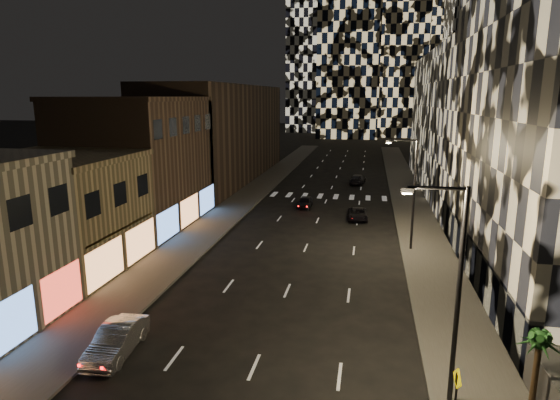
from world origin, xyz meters
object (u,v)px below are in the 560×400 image
at_px(car_silver_parked, 117,340).
at_px(car_dark_oncoming, 358,179).
at_px(car_dark_midlane, 305,202).
at_px(streetlight_near, 453,281).
at_px(ped_sign, 456,389).
at_px(streetlight_far, 411,187).
at_px(car_dark_rightlane, 358,214).
at_px(palm_tree, 539,347).

distance_m(car_silver_parked, car_dark_oncoming, 49.58).
bearing_deg(car_dark_midlane, car_dark_oncoming, 70.83).
height_order(streetlight_near, ped_sign, streetlight_near).
height_order(streetlight_far, car_dark_midlane, streetlight_far).
xyz_separation_m(streetlight_near, car_dark_midlane, (-10.40, 33.36, -4.72)).
bearing_deg(car_silver_parked, streetlight_near, -6.90).
xyz_separation_m(streetlight_near, ped_sign, (0.09, -1.86, -3.48)).
bearing_deg(car_dark_rightlane, streetlight_near, -84.71).
xyz_separation_m(streetlight_far, palm_tree, (3.15, -20.64, -2.14)).
height_order(streetlight_far, car_silver_parked, streetlight_far).
distance_m(streetlight_far, car_dark_midlane, 17.58).
bearing_deg(car_dark_oncoming, ped_sign, 101.49).
relative_size(streetlight_near, car_dark_oncoming, 1.88).
relative_size(car_silver_parked, palm_tree, 1.22).
relative_size(streetlight_near, car_dark_midlane, 2.41).
relative_size(car_dark_oncoming, palm_tree, 1.29).
xyz_separation_m(streetlight_near, streetlight_far, (0.00, 20.00, 0.00)).
distance_m(car_dark_oncoming, car_dark_rightlane, 20.26).
height_order(streetlight_far, car_dark_oncoming, streetlight_far).
distance_m(car_silver_parked, car_dark_rightlane, 30.27).
bearing_deg(car_silver_parked, palm_tree, -8.35).
xyz_separation_m(car_silver_parked, palm_tree, (18.39, -1.46, 2.47)).
xyz_separation_m(car_dark_oncoming, car_dark_rightlane, (0.56, -20.26, -0.11)).
distance_m(car_dark_oncoming, palm_tree, 50.66).
height_order(car_silver_parked, car_dark_midlane, car_silver_parked).
bearing_deg(palm_tree, streetlight_far, 98.67).
relative_size(streetlight_far, car_dark_midlane, 2.41).
height_order(streetlight_near, car_silver_parked, streetlight_near).
bearing_deg(streetlight_far, ped_sign, -89.78).
relative_size(car_dark_oncoming, ped_sign, 1.87).
relative_size(car_dark_midlane, palm_tree, 1.00).
bearing_deg(car_silver_parked, streetlight_far, 47.70).
distance_m(car_dark_midlane, car_dark_oncoming, 16.87).
distance_m(car_silver_parked, ped_sign, 15.61).
bearing_deg(ped_sign, car_dark_oncoming, 88.13).
bearing_deg(ped_sign, streetlight_far, 82.77).
bearing_deg(car_dark_oncoming, streetlight_far, 105.43).
distance_m(car_dark_midlane, car_dark_rightlane, 7.42).
bearing_deg(car_dark_midlane, streetlight_near, -72.87).
height_order(car_dark_midlane, car_dark_oncoming, car_dark_oncoming).
height_order(streetlight_near, car_dark_midlane, streetlight_near).
distance_m(ped_sign, palm_tree, 3.56).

